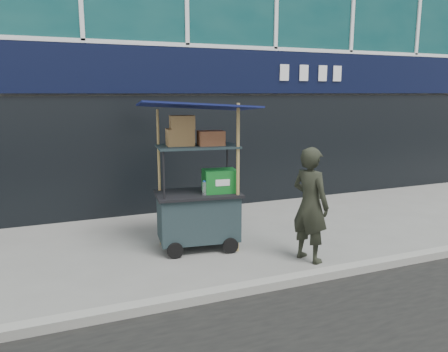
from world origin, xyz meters
name	(u,v)px	position (x,y,z in m)	size (l,w,h in m)	color
ground	(278,280)	(0.00, 0.00, 0.00)	(80.00, 80.00, 0.00)	slate
curb	(286,281)	(0.00, -0.20, 0.06)	(80.00, 0.18, 0.12)	gray
vendor_cart	(199,198)	(-0.58, 1.57, 0.83)	(1.89, 1.45, 2.36)	#1A292C
vendor_man	(310,205)	(0.76, 0.46, 0.85)	(0.62, 0.41, 1.71)	black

